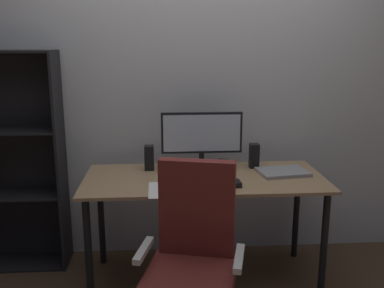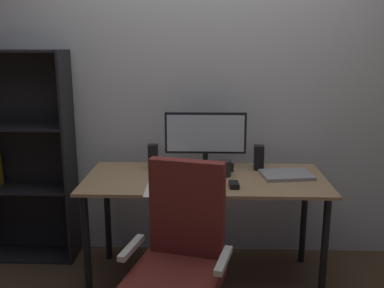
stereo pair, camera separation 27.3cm
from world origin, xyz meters
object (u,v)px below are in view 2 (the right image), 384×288
(office_chair, at_px, (180,270))
(desk, at_px, (205,190))
(keyboard, at_px, (200,185))
(speaker_left, at_px, (153,157))
(monitor, at_px, (206,137))
(speaker_right, at_px, (259,158))
(laptop, at_px, (286,175))
(bookshelf, at_px, (19,159))
(coffee_mug, at_px, (225,168))
(mouse, at_px, (234,185))

(office_chair, bearing_deg, desk, 93.61)
(keyboard, relative_size, speaker_left, 1.71)
(monitor, height_order, speaker_left, monitor)
(speaker_right, bearing_deg, laptop, -42.55)
(keyboard, bearing_deg, bookshelf, 156.16)
(laptop, xyz_separation_m, speaker_left, (-0.90, 0.15, 0.07))
(coffee_mug, relative_size, office_chair, 0.10)
(laptop, bearing_deg, office_chair, -140.40)
(coffee_mug, relative_size, speaker_right, 0.61)
(office_chair, bearing_deg, speaker_left, 119.05)
(bookshelf, bearing_deg, coffee_mug, -11.42)
(desk, xyz_separation_m, speaker_right, (0.37, 0.19, 0.17))
(coffee_mug, bearing_deg, office_chair, -109.37)
(monitor, bearing_deg, speaker_left, -178.75)
(desk, relative_size, bookshelf, 1.01)
(speaker_left, bearing_deg, bookshelf, 171.70)
(keyboard, relative_size, mouse, 3.02)
(keyboard, bearing_deg, office_chair, -103.12)
(laptop, height_order, bookshelf, bookshelf)
(monitor, distance_m, laptop, 0.59)
(coffee_mug, bearing_deg, keyboard, -126.19)
(speaker_right, bearing_deg, monitor, 178.75)
(monitor, distance_m, mouse, 0.48)
(monitor, bearing_deg, speaker_right, -1.25)
(desk, xyz_separation_m, coffee_mug, (0.13, 0.04, 0.14))
(coffee_mug, distance_m, laptop, 0.41)
(speaker_left, distance_m, bookshelf, 1.03)
(monitor, relative_size, mouse, 5.79)
(keyboard, relative_size, speaker_right, 1.71)
(monitor, relative_size, speaker_right, 3.27)
(mouse, bearing_deg, coffee_mug, 97.87)
(bookshelf, bearing_deg, mouse, -18.88)
(speaker_right, bearing_deg, coffee_mug, -146.86)
(office_chair, bearing_deg, mouse, 72.69)
(speaker_right, bearing_deg, office_chair, -119.30)
(laptop, bearing_deg, desk, 176.27)
(desk, distance_m, coffee_mug, 0.19)
(keyboard, height_order, laptop, laptop)
(keyboard, distance_m, coffee_mug, 0.28)
(coffee_mug, xyz_separation_m, speaker_right, (0.24, 0.16, 0.03))
(speaker_left, bearing_deg, mouse, -35.45)
(keyboard, relative_size, bookshelf, 0.19)
(desk, distance_m, laptop, 0.54)
(coffee_mug, bearing_deg, bookshelf, 168.58)
(desk, height_order, keyboard, keyboard)
(desk, height_order, bookshelf, bookshelf)
(keyboard, xyz_separation_m, mouse, (0.21, -0.01, 0.01))
(mouse, bearing_deg, speaker_right, 59.49)
(desk, height_order, mouse, mouse)
(speaker_right, xyz_separation_m, office_chair, (-0.49, -0.88, -0.37))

